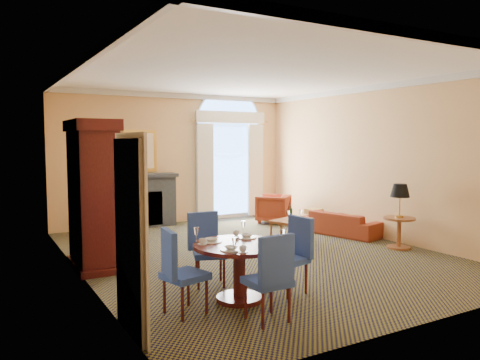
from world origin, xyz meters
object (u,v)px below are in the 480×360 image
dining_table (239,258)px  armoire (94,197)px  sofa (342,223)px  coffee_table (292,221)px  armchair (273,209)px  side_table (400,208)px

dining_table → armoire: bearing=116.6°
armoire → sofa: (5.27, 0.07, -0.89)m
dining_table → sofa: dining_table is taller
dining_table → coffee_table: dining_table is taller
coffee_table → dining_table: bearing=-154.1°
armchair → armoire: bearing=-19.2°
sofa → armchair: size_ratio=2.21×
armchair → side_table: size_ratio=0.64×
armchair → coffee_table: size_ratio=0.78×
armchair → dining_table: bearing=9.6°
armchair → coffee_table: bearing=23.7°
sofa → armchair: armchair is taller
armchair → side_table: 3.59m
sofa → armchair: 2.05m
sofa → armoire: bearing=76.6°
coffee_table → side_table: side_table is taller
armchair → coffee_table: coffee_table is taller
armoire → armchair: (4.81, 2.07, -0.79)m
armoire → side_table: armoire is taller
sofa → armchair: bearing=-1.2°
dining_table → coffee_table: (2.68, 2.57, -0.13)m
sofa → side_table: (0.05, -1.53, 0.52)m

